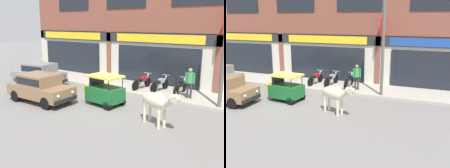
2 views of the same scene
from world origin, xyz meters
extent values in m
plane|color=slate|center=(0.00, 0.00, 0.00)|extent=(90.00, 90.00, 0.00)
cube|color=#A8A093|center=(0.00, 3.64, 0.06)|extent=(19.00, 2.89, 0.12)
cube|color=beige|center=(0.00, 5.36, 1.70)|extent=(23.00, 0.55, 3.40)
cube|color=#28282D|center=(0.00, 5.05, 3.05)|extent=(22.08, 0.08, 0.64)
cube|color=black|center=(-7.67, 5.04, 1.35)|extent=(5.83, 0.10, 2.40)
cube|color=yellow|center=(-7.67, 5.02, 3.05)|extent=(6.13, 0.05, 0.52)
cube|color=brown|center=(-3.83, 5.07, 1.70)|extent=(0.36, 0.12, 3.40)
cube|color=black|center=(0.00, 5.04, 1.35)|extent=(5.83, 0.10, 2.40)
cube|color=yellow|center=(0.00, 5.02, 3.05)|extent=(6.13, 0.05, 0.52)
cube|color=brown|center=(3.83, 5.07, 1.70)|extent=(0.36, 0.12, 3.40)
cube|color=black|center=(-7.33, 5.06, 5.47)|extent=(3.13, 0.06, 1.00)
cube|color=black|center=(-2.44, 5.06, 5.47)|extent=(3.13, 0.06, 1.00)
ellipsoid|color=beige|center=(3.19, -1.07, 1.02)|extent=(1.49, 1.00, 0.60)
sphere|color=beige|center=(3.45, -1.17, 1.25)|extent=(0.32, 0.32, 0.32)
cylinder|color=beige|center=(3.64, -1.10, 0.36)|extent=(0.12, 0.12, 0.72)
cylinder|color=beige|center=(3.54, -1.36, 0.36)|extent=(0.12, 0.12, 0.72)
cylinder|color=beige|center=(2.84, -0.77, 0.36)|extent=(0.12, 0.12, 0.72)
cylinder|color=beige|center=(2.73, -1.04, 0.36)|extent=(0.12, 0.12, 0.72)
cylinder|color=beige|center=(3.95, -1.37, 1.17)|extent=(0.52, 0.40, 0.43)
cube|color=beige|center=(4.19, -1.47, 1.34)|extent=(0.42, 0.34, 0.26)
cube|color=tan|center=(4.35, -1.54, 1.30)|extent=(0.19, 0.20, 0.14)
cone|color=beige|center=(4.19, -1.36, 1.52)|extent=(0.13, 0.09, 0.19)
cone|color=beige|center=(4.11, -1.55, 1.52)|extent=(0.13, 0.09, 0.19)
cube|color=beige|center=(4.17, -1.29, 1.40)|extent=(0.09, 0.14, 0.10)
cube|color=beige|center=(4.05, -1.59, 1.40)|extent=(0.09, 0.14, 0.10)
cylinder|color=beige|center=(2.50, -0.79, 0.80)|extent=(0.17, 0.10, 0.60)
cylinder|color=black|center=(-1.86, -1.01, 0.30)|extent=(0.61, 0.20, 0.60)
cylinder|color=black|center=(-1.80, -2.44, 0.30)|extent=(0.61, 0.20, 0.60)
cylinder|color=black|center=(-4.16, -1.10, 0.30)|extent=(0.61, 0.20, 0.60)
cylinder|color=black|center=(-4.10, -2.54, 0.30)|extent=(0.61, 0.20, 0.60)
cube|color=#846647|center=(-2.98, -1.77, 0.60)|extent=(3.56, 1.74, 0.60)
cube|color=#846647|center=(-3.08, -1.78, 1.18)|extent=(1.96, 1.52, 0.56)
cube|color=black|center=(-3.08, -1.78, 1.18)|extent=(1.81, 1.53, 0.35)
cube|color=black|center=(-1.25, -1.70, 0.38)|extent=(0.18, 1.52, 0.20)
cube|color=black|center=(-4.71, -1.84, 0.38)|extent=(0.18, 1.52, 0.20)
sphere|color=silver|center=(-1.24, -1.22, 0.68)|extent=(0.14, 0.14, 0.14)
sphere|color=silver|center=(-1.20, -2.18, 0.68)|extent=(0.14, 0.14, 0.14)
cube|color=red|center=(-4.75, -1.35, 0.70)|extent=(0.04, 0.16, 0.14)
cube|color=red|center=(-4.71, -2.34, 0.70)|extent=(0.04, 0.16, 0.14)
cylinder|color=black|center=(-7.26, -0.28, 0.30)|extent=(0.62, 0.26, 0.60)
cylinder|color=black|center=(-7.45, 1.15, 0.30)|extent=(0.62, 0.26, 0.60)
cylinder|color=black|center=(-4.98, 0.03, 0.30)|extent=(0.62, 0.26, 0.60)
cylinder|color=black|center=(-5.17, 1.46, 0.30)|extent=(0.62, 0.26, 0.60)
cube|color=gray|center=(-6.21, 0.59, 0.60)|extent=(3.68, 2.05, 0.60)
cube|color=gray|center=(-6.11, 0.60, 1.18)|extent=(2.07, 1.68, 0.56)
cube|color=black|center=(-6.11, 0.60, 1.18)|extent=(1.93, 1.68, 0.35)
cube|color=black|center=(-7.93, 0.36, 0.38)|extent=(0.32, 1.52, 0.20)
cube|color=black|center=(-4.50, 0.82, 0.38)|extent=(0.32, 1.52, 0.20)
sphere|color=silver|center=(-7.89, -0.12, 0.68)|extent=(0.14, 0.14, 0.14)
sphere|color=silver|center=(-8.02, 0.83, 0.68)|extent=(0.14, 0.14, 0.14)
cube|color=red|center=(-4.41, 0.33, 0.70)|extent=(0.05, 0.16, 0.14)
cube|color=red|center=(-4.54, 1.32, 0.70)|extent=(0.05, 0.16, 0.14)
cylinder|color=black|center=(-0.91, -0.11, 0.22)|extent=(0.45, 0.16, 0.44)
cylinder|color=black|center=(0.58, -0.79, 0.22)|extent=(0.45, 0.16, 0.44)
cylinder|color=black|center=(0.69, 0.25, 0.22)|extent=(0.45, 0.16, 0.44)
cube|color=#19602D|center=(-0.01, -0.20, 0.57)|extent=(1.82, 1.33, 0.70)
cube|color=yellow|center=(-0.91, -0.11, 0.67)|extent=(0.45, 0.90, 0.52)
cylinder|color=black|center=(-0.63, -0.64, 1.19)|extent=(0.04, 0.04, 0.55)
cylinder|color=black|center=(-0.53, 0.34, 1.19)|extent=(0.04, 0.04, 0.55)
cylinder|color=black|center=(0.64, -0.77, 1.19)|extent=(0.04, 0.04, 0.55)
cylinder|color=black|center=(0.74, 0.21, 1.19)|extent=(0.04, 0.04, 0.55)
cube|color=#DBCC42|center=(0.04, -0.21, 1.47)|extent=(1.72, 1.26, 0.10)
cube|color=black|center=(-0.58, -0.15, 1.19)|extent=(0.12, 0.93, 0.50)
cylinder|color=black|center=(-0.01, 4.06, 0.40)|extent=(0.15, 0.57, 0.56)
cylinder|color=black|center=(-0.13, 2.81, 0.40)|extent=(0.15, 0.57, 0.56)
cube|color=#B2B5BA|center=(-0.07, 3.41, 0.44)|extent=(0.23, 0.34, 0.24)
cube|color=red|center=(-0.06, 3.57, 0.70)|extent=(0.28, 0.42, 0.24)
cube|color=black|center=(-0.09, 3.17, 0.68)|extent=(0.27, 0.54, 0.12)
cylinder|color=#B2B5BA|center=(-0.02, 4.00, 0.70)|extent=(0.06, 0.27, 0.59)
cylinder|color=#B2B5BA|center=(-0.01, 4.04, 0.98)|extent=(0.52, 0.08, 0.03)
sphere|color=silver|center=(-0.01, 4.10, 0.86)|extent=(0.12, 0.12, 0.12)
cylinder|color=#B2B5BA|center=(-0.21, 3.06, 0.36)|extent=(0.10, 0.48, 0.06)
cylinder|color=black|center=(1.12, 4.20, 0.40)|extent=(0.16, 0.57, 0.56)
cylinder|color=black|center=(0.99, 2.96, 0.40)|extent=(0.16, 0.57, 0.56)
cube|color=#B2B5BA|center=(1.05, 3.56, 0.44)|extent=(0.23, 0.34, 0.24)
cube|color=#A8AAB2|center=(1.07, 3.72, 0.70)|extent=(0.28, 0.42, 0.24)
cube|color=black|center=(1.03, 3.32, 0.68)|extent=(0.27, 0.54, 0.12)
cylinder|color=#B2B5BA|center=(1.11, 4.14, 0.70)|extent=(0.07, 0.27, 0.59)
cylinder|color=#B2B5BA|center=(1.12, 4.18, 0.98)|extent=(0.52, 0.08, 0.03)
sphere|color=silver|center=(1.12, 4.24, 0.86)|extent=(0.12, 0.12, 0.12)
cylinder|color=#B2B5BA|center=(0.91, 3.22, 0.36)|extent=(0.11, 0.48, 0.06)
cylinder|color=black|center=(2.29, 4.22, 0.40)|extent=(0.12, 0.56, 0.56)
cylinder|color=black|center=(2.33, 2.97, 0.40)|extent=(0.12, 0.56, 0.56)
cube|color=#B2B5BA|center=(2.31, 3.58, 0.44)|extent=(0.21, 0.33, 0.24)
cube|color=black|center=(2.30, 3.74, 0.70)|extent=(0.25, 0.41, 0.24)
cube|color=black|center=(2.32, 3.34, 0.68)|extent=(0.24, 0.53, 0.12)
cylinder|color=#B2B5BA|center=(2.29, 4.16, 0.70)|extent=(0.05, 0.27, 0.59)
cylinder|color=#B2B5BA|center=(2.29, 4.20, 0.98)|extent=(0.52, 0.05, 0.03)
sphere|color=silver|center=(2.28, 4.26, 0.86)|extent=(0.12, 0.12, 0.12)
cylinder|color=#B2B5BA|center=(2.21, 3.21, 0.36)|extent=(0.08, 0.48, 0.06)
cylinder|color=#2D2D33|center=(2.93, 3.07, 0.53)|extent=(0.11, 0.11, 0.82)
cylinder|color=#2D2D33|center=(3.11, 3.10, 0.53)|extent=(0.11, 0.11, 0.82)
cylinder|color=#33934C|center=(3.02, 3.09, 1.22)|extent=(0.32, 0.32, 0.56)
cylinder|color=#33934C|center=(2.81, 3.04, 1.20)|extent=(0.08, 0.08, 0.56)
cylinder|color=#33934C|center=(3.22, 3.13, 1.20)|extent=(0.08, 0.08, 0.56)
sphere|color=tan|center=(3.02, 3.09, 1.62)|extent=(0.20, 0.20, 0.20)
camera|label=1|loc=(7.81, -9.98, 3.95)|focal=42.00mm
camera|label=2|loc=(7.97, -12.18, 4.47)|focal=42.00mm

